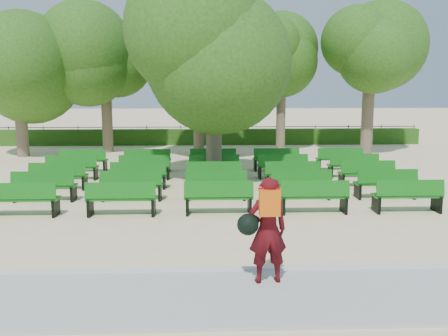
{
  "coord_description": "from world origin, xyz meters",
  "views": [
    {
      "loc": [
        0.34,
        -15.05,
        3.44
      ],
      "look_at": [
        0.92,
        -1.0,
        1.1
      ],
      "focal_mm": 40.0,
      "sensor_mm": 36.0,
      "label": 1
    }
  ],
  "objects": [
    {
      "name": "person",
      "position": [
        1.4,
        -6.86,
        1.02
      ],
      "size": [
        0.9,
        0.56,
        1.85
      ],
      "rotation": [
        0.0,
        0.0,
        3.27
      ],
      "color": "#4A0A0F",
      "rests_on": "ground"
    },
    {
      "name": "ground",
      "position": [
        0.0,
        0.0,
        0.0
      ],
      "size": [
        120.0,
        120.0,
        0.0
      ],
      "primitive_type": "plane",
      "color": "beige"
    },
    {
      "name": "tree_among",
      "position": [
        0.71,
        2.48,
        4.43
      ],
      "size": [
        4.83,
        4.83,
        6.63
      ],
      "color": "brown",
      "rests_on": "ground"
    },
    {
      "name": "paving",
      "position": [
        0.0,
        -7.4,
        0.03
      ],
      "size": [
        30.0,
        2.2,
        0.06
      ],
      "primitive_type": "cube",
      "color": "#B4B4AF",
      "rests_on": "ground"
    },
    {
      "name": "bench_array",
      "position": [
        0.72,
        1.5,
        0.1
      ],
      "size": [
        1.87,
        0.66,
        1.17
      ],
      "rotation": [
        0.0,
        0.0,
        -0.05
      ],
      "color": "#126713",
      "rests_on": "ground"
    },
    {
      "name": "fence",
      "position": [
        0.0,
        14.4,
        0.0
      ],
      "size": [
        26.0,
        0.1,
        1.02
      ],
      "primitive_type": null,
      "color": "black",
      "rests_on": "ground"
    },
    {
      "name": "hedge",
      "position": [
        0.0,
        14.0,
        0.45
      ],
      "size": [
        26.0,
        0.7,
        0.9
      ],
      "primitive_type": "cube",
      "color": "#285415",
      "rests_on": "ground"
    },
    {
      "name": "curb",
      "position": [
        0.0,
        -6.25,
        0.05
      ],
      "size": [
        30.0,
        0.12,
        0.1
      ],
      "primitive_type": "cube",
      "color": "silver",
      "rests_on": "ground"
    },
    {
      "name": "tree_line",
      "position": [
        0.0,
        10.0,
        0.0
      ],
      "size": [
        21.8,
        6.8,
        7.04
      ],
      "primitive_type": null,
      "color": "#30601A",
      "rests_on": "ground"
    }
  ]
}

